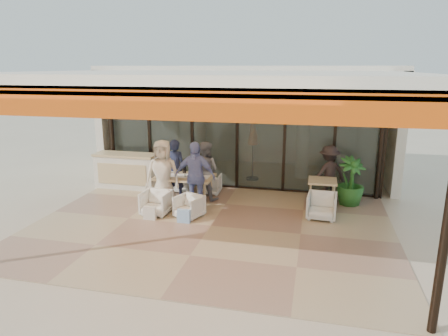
# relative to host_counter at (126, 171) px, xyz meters

# --- Properties ---
(ground) EXTENTS (70.00, 70.00, 0.00)m
(ground) POSITION_rel_host_counter_xyz_m (3.18, -2.30, -0.53)
(ground) COLOR #C6B293
(ground) RESTS_ON ground
(terrace_floor) EXTENTS (8.00, 6.00, 0.01)m
(terrace_floor) POSITION_rel_host_counter_xyz_m (3.18, -2.30, -0.53)
(terrace_floor) COLOR tan
(terrace_floor) RESTS_ON ground
(terrace_structure) EXTENTS (8.00, 6.00, 3.40)m
(terrace_structure) POSITION_rel_host_counter_xyz_m (3.18, -2.56, 2.72)
(terrace_structure) COLOR silver
(terrace_structure) RESTS_ON ground
(glass_storefront) EXTENTS (8.08, 0.10, 3.20)m
(glass_storefront) POSITION_rel_host_counter_xyz_m (3.18, 0.70, 1.07)
(glass_storefront) COLOR #9EADA3
(glass_storefront) RESTS_ON ground
(interior_block) EXTENTS (9.05, 3.62, 3.52)m
(interior_block) POSITION_rel_host_counter_xyz_m (3.19, 3.02, 1.70)
(interior_block) COLOR silver
(interior_block) RESTS_ON ground
(host_counter) EXTENTS (1.85, 0.65, 1.04)m
(host_counter) POSITION_rel_host_counter_xyz_m (0.00, 0.00, 0.00)
(host_counter) COLOR silver
(host_counter) RESTS_ON ground
(dining_table) EXTENTS (1.50, 0.90, 0.93)m
(dining_table) POSITION_rel_host_counter_xyz_m (2.11, -0.90, 0.16)
(dining_table) COLOR #CFB77E
(dining_table) RESTS_ON ground
(chair_far_left) EXTENTS (0.65, 0.61, 0.64)m
(chair_far_left) POSITION_rel_host_counter_xyz_m (1.69, 0.05, -0.21)
(chair_far_left) COLOR white
(chair_far_left) RESTS_ON ground
(chair_far_right) EXTENTS (0.63, 0.59, 0.62)m
(chair_far_right) POSITION_rel_host_counter_xyz_m (2.53, 0.05, -0.22)
(chair_far_right) COLOR white
(chair_far_right) RESTS_ON ground
(chair_near_left) EXTENTS (0.66, 0.62, 0.65)m
(chair_near_left) POSITION_rel_host_counter_xyz_m (1.69, -1.85, -0.20)
(chair_near_left) COLOR white
(chair_near_left) RESTS_ON ground
(chair_near_right) EXTENTS (0.73, 0.71, 0.60)m
(chair_near_right) POSITION_rel_host_counter_xyz_m (2.53, -1.85, -0.23)
(chair_near_right) COLOR white
(chair_near_right) RESTS_ON ground
(diner_navy) EXTENTS (0.60, 0.41, 1.62)m
(diner_navy) POSITION_rel_host_counter_xyz_m (1.69, -0.45, 0.28)
(diner_navy) COLOR #171E34
(diner_navy) RESTS_ON ground
(diner_grey) EXTENTS (0.88, 0.75, 1.59)m
(diner_grey) POSITION_rel_host_counter_xyz_m (2.53, -0.45, 0.27)
(diner_grey) COLOR slate
(diner_grey) RESTS_ON ground
(diner_cream) EXTENTS (0.92, 0.66, 1.76)m
(diner_cream) POSITION_rel_host_counter_xyz_m (1.69, -1.35, 0.35)
(diner_cream) COLOR beige
(diner_cream) RESTS_ON ground
(diner_periwinkle) EXTENTS (1.03, 0.44, 1.75)m
(diner_periwinkle) POSITION_rel_host_counter_xyz_m (2.53, -1.35, 0.35)
(diner_periwinkle) COLOR #6B74B2
(diner_periwinkle) RESTS_ON ground
(tote_bag_cream) EXTENTS (0.30, 0.10, 0.34)m
(tote_bag_cream) POSITION_rel_host_counter_xyz_m (1.69, -2.25, -0.36)
(tote_bag_cream) COLOR silver
(tote_bag_cream) RESTS_ON ground
(tote_bag_blue) EXTENTS (0.30, 0.10, 0.34)m
(tote_bag_blue) POSITION_rel_host_counter_xyz_m (2.53, -2.25, -0.36)
(tote_bag_blue) COLOR #99BFD8
(tote_bag_blue) RESTS_ON ground
(side_table) EXTENTS (0.70, 0.70, 0.74)m
(side_table) POSITION_rel_host_counter_xyz_m (5.60, -0.47, 0.11)
(side_table) COLOR #CFB77E
(side_table) RESTS_ON ground
(side_chair) EXTENTS (0.70, 0.67, 0.68)m
(side_chair) POSITION_rel_host_counter_xyz_m (5.60, -1.22, -0.19)
(side_chair) COLOR white
(side_chair) RESTS_ON ground
(standing_woman) EXTENTS (1.12, 0.98, 1.50)m
(standing_woman) POSITION_rel_host_counter_xyz_m (5.76, 0.19, 0.22)
(standing_woman) COLOR black
(standing_woman) RESTS_ON ground
(potted_palm) EXTENTS (0.98, 0.98, 1.27)m
(potted_palm) POSITION_rel_host_counter_xyz_m (6.31, -0.06, 0.11)
(potted_palm) COLOR #1E5919
(potted_palm) RESTS_ON ground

